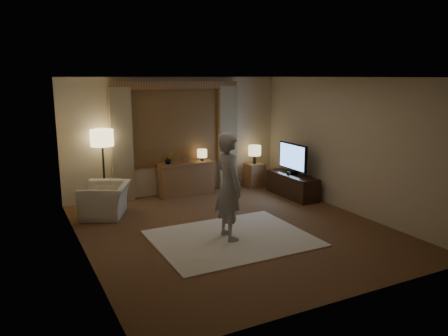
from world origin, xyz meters
TOP-DOWN VIEW (x-y plane):
  - room at (0.00, 0.50)m, footprint 5.04×5.54m
  - rug at (-0.25, -0.38)m, footprint 2.50×2.00m
  - sideboard at (0.12, 2.50)m, footprint 1.20×0.40m
  - picture_frame at (0.12, 2.50)m, footprint 0.16×0.02m
  - plant at (-0.28, 2.50)m, footprint 0.17×0.13m
  - table_lamp_sideboard at (0.52, 2.50)m, footprint 0.22×0.22m
  - floor_lamp at (-1.68, 2.50)m, footprint 0.46×0.46m
  - armchair at (-1.82, 1.78)m, footprint 1.16×1.22m
  - side_table at (1.87, 2.45)m, footprint 0.40×0.40m
  - table_lamp_side at (1.87, 2.45)m, footprint 0.30×0.30m
  - tv_stand at (2.15, 1.30)m, footprint 0.45×1.40m
  - tv at (2.15, 1.30)m, footprint 0.23×0.95m
  - person at (-0.29, -0.35)m, footprint 0.44×0.65m

SIDE VIEW (x-z plane):
  - rug at x=-0.25m, z-range 0.00..0.02m
  - tv_stand at x=2.15m, z-range 0.00..0.50m
  - side_table at x=1.87m, z-range 0.00..0.56m
  - armchair at x=-1.82m, z-range 0.00..0.62m
  - sideboard at x=0.12m, z-range 0.00..0.70m
  - picture_frame at x=0.12m, z-range 0.70..0.90m
  - plant at x=-0.28m, z-range 0.70..1.00m
  - table_lamp_side at x=1.87m, z-range 0.65..1.09m
  - tv at x=2.15m, z-range 0.54..1.22m
  - person at x=-0.29m, z-range 0.02..1.77m
  - table_lamp_sideboard at x=0.52m, z-range 0.75..1.05m
  - floor_lamp at x=-1.68m, z-range 0.53..2.10m
  - room at x=0.00m, z-range 0.01..2.65m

